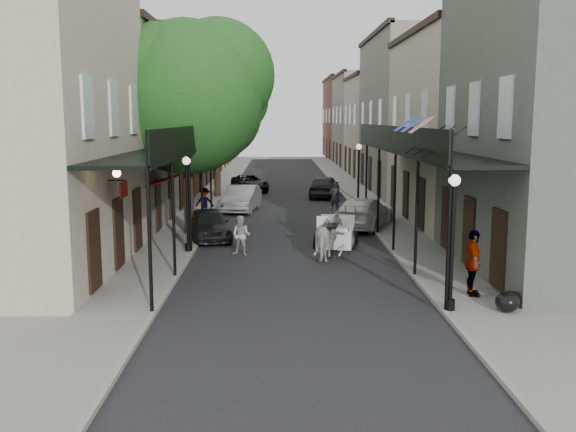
{
  "coord_description": "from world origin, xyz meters",
  "views": [
    {
      "loc": [
        -0.6,
        -18.82,
        5.3
      ],
      "look_at": [
        -0.19,
        5.36,
        1.6
      ],
      "focal_mm": 40.0,
      "sensor_mm": 36.0,
      "label": 1
    }
  ],
  "objects_px": {
    "lamppost_right_near": "(452,240)",
    "car_left_far": "(250,183)",
    "lamppost_right_far": "(358,175)",
    "car_left_near": "(209,224)",
    "pedestrian_walking": "(241,236)",
    "carriage": "(337,220)",
    "lamppost_left": "(187,202)",
    "tree_near": "(196,91)",
    "tree_far": "(222,110)",
    "horse": "(330,237)",
    "car_left_mid": "(242,199)",
    "pedestrian_sidewalk_left": "(205,203)",
    "car_right_near": "(364,213)",
    "pedestrian_sidewalk_right": "(473,263)",
    "car_right_far": "(325,186)"
  },
  "relations": [
    {
      "from": "tree_far",
      "to": "pedestrian_sidewalk_left",
      "type": "distance_m",
      "value": 10.76
    },
    {
      "from": "tree_far",
      "to": "car_left_far",
      "type": "relative_size",
      "value": 1.93
    },
    {
      "from": "lamppost_right_near",
      "to": "car_left_near",
      "type": "height_order",
      "value": "lamppost_right_near"
    },
    {
      "from": "tree_near",
      "to": "pedestrian_sidewalk_left",
      "type": "distance_m",
      "value": 7.14
    },
    {
      "from": "tree_near",
      "to": "car_left_far",
      "type": "height_order",
      "value": "tree_near"
    },
    {
      "from": "lamppost_left",
      "to": "tree_near",
      "type": "bearing_deg",
      "value": 91.34
    },
    {
      "from": "lamppost_right_near",
      "to": "carriage",
      "type": "bearing_deg",
      "value": 103.15
    },
    {
      "from": "tree_far",
      "to": "horse",
      "type": "relative_size",
      "value": 4.34
    },
    {
      "from": "lamppost_right_far",
      "to": "carriage",
      "type": "distance_m",
      "value": 10.77
    },
    {
      "from": "lamppost_right_far",
      "to": "pedestrian_sidewalk_right",
      "type": "relative_size",
      "value": 1.89
    },
    {
      "from": "tree_far",
      "to": "lamppost_right_near",
      "type": "relative_size",
      "value": 2.32
    },
    {
      "from": "tree_far",
      "to": "car_right_far",
      "type": "relative_size",
      "value": 1.94
    },
    {
      "from": "carriage",
      "to": "car_right_far",
      "type": "bearing_deg",
      "value": 98.64
    },
    {
      "from": "lamppost_right_far",
      "to": "pedestrian_walking",
      "type": "xyz_separation_m",
      "value": [
        -6.1,
        -12.26,
        -1.27
      ]
    },
    {
      "from": "horse",
      "to": "lamppost_right_near",
      "type": "bearing_deg",
      "value": 122.56
    },
    {
      "from": "tree_far",
      "to": "horse",
      "type": "distance_m",
      "value": 20.65
    },
    {
      "from": "lamppost_right_near",
      "to": "lamppost_left",
      "type": "bearing_deg",
      "value": 135.71
    },
    {
      "from": "car_right_far",
      "to": "carriage",
      "type": "bearing_deg",
      "value": 97.95
    },
    {
      "from": "horse",
      "to": "car_left_far",
      "type": "height_order",
      "value": "horse"
    },
    {
      "from": "horse",
      "to": "car_left_near",
      "type": "bearing_deg",
      "value": -28.08
    },
    {
      "from": "lamppost_right_far",
      "to": "carriage",
      "type": "height_order",
      "value": "lamppost_right_far"
    },
    {
      "from": "car_left_near",
      "to": "car_right_far",
      "type": "distance_m",
      "value": 16.3
    },
    {
      "from": "horse",
      "to": "pedestrian_sidewalk_right",
      "type": "xyz_separation_m",
      "value": [
        3.75,
        -5.54,
        0.26
      ]
    },
    {
      "from": "lamppost_right_near",
      "to": "pedestrian_sidewalk_left",
      "type": "relative_size",
      "value": 2.36
    },
    {
      "from": "pedestrian_walking",
      "to": "car_left_mid",
      "type": "xyz_separation_m",
      "value": [
        -0.6,
        11.86,
        -0.04
      ]
    },
    {
      "from": "lamppost_right_far",
      "to": "pedestrian_walking",
      "type": "distance_m",
      "value": 13.75
    },
    {
      "from": "tree_near",
      "to": "car_right_near",
      "type": "relative_size",
      "value": 1.89
    },
    {
      "from": "pedestrian_sidewalk_left",
      "to": "car_left_near",
      "type": "bearing_deg",
      "value": 100.65
    },
    {
      "from": "tree_far",
      "to": "pedestrian_walking",
      "type": "bearing_deg",
      "value": -83.06
    },
    {
      "from": "horse",
      "to": "car_left_near",
      "type": "relative_size",
      "value": 0.49
    },
    {
      "from": "horse",
      "to": "car_left_near",
      "type": "xyz_separation_m",
      "value": [
        -4.98,
        4.06,
        -0.15
      ]
    },
    {
      "from": "carriage",
      "to": "car_left_far",
      "type": "bearing_deg",
      "value": 113.58
    },
    {
      "from": "car_left_near",
      "to": "car_left_mid",
      "type": "relative_size",
      "value": 0.91
    },
    {
      "from": "lamppost_right_far",
      "to": "car_left_near",
      "type": "relative_size",
      "value": 0.92
    },
    {
      "from": "car_right_near",
      "to": "car_right_far",
      "type": "relative_size",
      "value": 1.15
    },
    {
      "from": "carriage",
      "to": "lamppost_right_far",
      "type": "bearing_deg",
      "value": 89.18
    },
    {
      "from": "lamppost_right_near",
      "to": "car_left_far",
      "type": "height_order",
      "value": "lamppost_right_near"
    },
    {
      "from": "pedestrian_sidewalk_right",
      "to": "car_left_near",
      "type": "distance_m",
      "value": 12.98
    },
    {
      "from": "lamppost_right_near",
      "to": "car_right_far",
      "type": "height_order",
      "value": "lamppost_right_near"
    },
    {
      "from": "carriage",
      "to": "pedestrian_sidewalk_right",
      "type": "distance_m",
      "value": 8.73
    },
    {
      "from": "lamppost_right_near",
      "to": "lamppost_right_far",
      "type": "relative_size",
      "value": 1.0
    },
    {
      "from": "tree_near",
      "to": "carriage",
      "type": "distance_m",
      "value": 8.56
    },
    {
      "from": "tree_far",
      "to": "lamppost_left",
      "type": "distance_m",
      "value": 18.57
    },
    {
      "from": "pedestrian_walking",
      "to": "carriage",
      "type": "bearing_deg",
      "value": 42.62
    },
    {
      "from": "carriage",
      "to": "tree_near",
      "type": "bearing_deg",
      "value": 167.37
    },
    {
      "from": "tree_near",
      "to": "car_left_near",
      "type": "height_order",
      "value": "tree_near"
    },
    {
      "from": "lamppost_left",
      "to": "lamppost_right_far",
      "type": "bearing_deg",
      "value": 55.65
    },
    {
      "from": "lamppost_left",
      "to": "lamppost_right_far",
      "type": "xyz_separation_m",
      "value": [
        8.2,
        12.0,
        0.0
      ]
    },
    {
      "from": "lamppost_right_near",
      "to": "carriage",
      "type": "relative_size",
      "value": 1.32
    },
    {
      "from": "tree_far",
      "to": "lamppost_right_near",
      "type": "bearing_deg",
      "value": -72.32
    }
  ]
}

